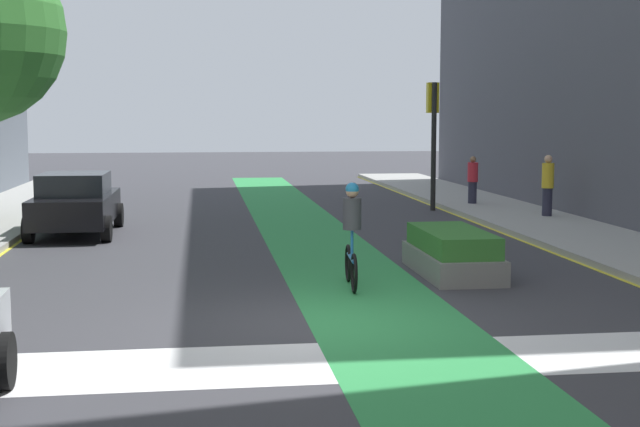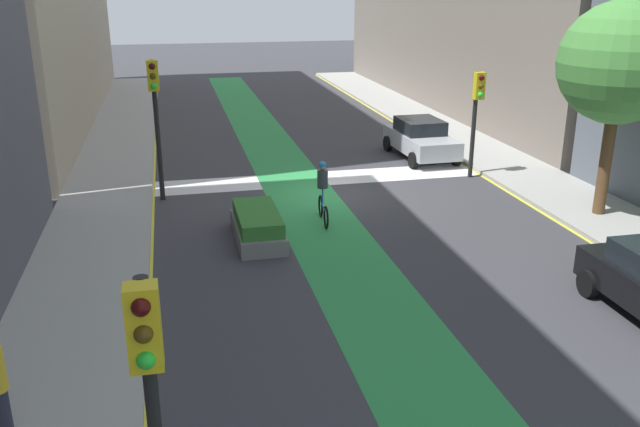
{
  "view_description": "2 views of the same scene",
  "coord_description": "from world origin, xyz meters",
  "px_view_note": "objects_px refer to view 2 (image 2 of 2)",
  "views": [
    {
      "loc": [
        -1.66,
        -12.38,
        3.0
      ],
      "look_at": [
        0.5,
        3.5,
        1.21
      ],
      "focal_mm": 49.42,
      "sensor_mm": 36.0,
      "label": 1
    },
    {
      "loc": [
        5.2,
        21.14,
        6.91
      ],
      "look_at": [
        1.46,
        4.54,
        0.97
      ],
      "focal_mm": 37.59,
      "sensor_mm": 36.0,
      "label": 2
    }
  ],
  "objects_px": {
    "traffic_signal_near_left": "(477,104)",
    "street_tree_near": "(620,64)",
    "traffic_signal_near_right": "(155,104)",
    "median_planter": "(258,226)",
    "car_silver_left_near": "(421,138)",
    "traffic_signal_far_right": "(150,384)",
    "cyclist_in_lane": "(323,191)"
  },
  "relations": [
    {
      "from": "street_tree_near",
      "to": "median_planter",
      "type": "bearing_deg",
      "value": -2.53
    },
    {
      "from": "traffic_signal_near_right",
      "to": "car_silver_left_near",
      "type": "xyz_separation_m",
      "value": [
        -10.37,
        -3.53,
        -2.4
      ]
    },
    {
      "from": "car_silver_left_near",
      "to": "street_tree_near",
      "type": "bearing_deg",
      "value": 108.28
    },
    {
      "from": "car_silver_left_near",
      "to": "median_planter",
      "type": "relative_size",
      "value": 1.45
    },
    {
      "from": "traffic_signal_near_left",
      "to": "traffic_signal_far_right",
      "type": "relative_size",
      "value": 0.96
    },
    {
      "from": "cyclist_in_lane",
      "to": "street_tree_near",
      "type": "xyz_separation_m",
      "value": [
        -8.34,
        1.53,
        3.69
      ]
    },
    {
      "from": "traffic_signal_near_left",
      "to": "street_tree_near",
      "type": "relative_size",
      "value": 0.62
    },
    {
      "from": "car_silver_left_near",
      "to": "traffic_signal_near_right",
      "type": "bearing_deg",
      "value": 18.8
    },
    {
      "from": "car_silver_left_near",
      "to": "cyclist_in_lane",
      "type": "bearing_deg",
      "value": 49.75
    },
    {
      "from": "cyclist_in_lane",
      "to": "median_planter",
      "type": "bearing_deg",
      "value": 26.76
    },
    {
      "from": "traffic_signal_near_right",
      "to": "car_silver_left_near",
      "type": "height_order",
      "value": "traffic_signal_near_right"
    },
    {
      "from": "traffic_signal_near_right",
      "to": "traffic_signal_far_right",
      "type": "relative_size",
      "value": 1.14
    },
    {
      "from": "traffic_signal_near_right",
      "to": "median_planter",
      "type": "xyz_separation_m",
      "value": [
        -2.61,
        4.2,
        -2.8
      ]
    },
    {
      "from": "traffic_signal_near_right",
      "to": "street_tree_near",
      "type": "relative_size",
      "value": 0.73
    },
    {
      "from": "traffic_signal_near_right",
      "to": "cyclist_in_lane",
      "type": "height_order",
      "value": "traffic_signal_near_right"
    },
    {
      "from": "traffic_signal_near_right",
      "to": "traffic_signal_near_left",
      "type": "distance_m",
      "value": 11.17
    },
    {
      "from": "traffic_signal_far_right",
      "to": "car_silver_left_near",
      "type": "height_order",
      "value": "traffic_signal_far_right"
    },
    {
      "from": "traffic_signal_far_right",
      "to": "median_planter",
      "type": "bearing_deg",
      "value": -103.07
    },
    {
      "from": "median_planter",
      "to": "car_silver_left_near",
      "type": "bearing_deg",
      "value": -135.11
    },
    {
      "from": "cyclist_in_lane",
      "to": "street_tree_near",
      "type": "bearing_deg",
      "value": 169.61
    },
    {
      "from": "traffic_signal_near_right",
      "to": "traffic_signal_near_left",
      "type": "bearing_deg",
      "value": -178.59
    },
    {
      "from": "traffic_signal_near_left",
      "to": "traffic_signal_far_right",
      "type": "xyz_separation_m",
      "value": [
        11.13,
        15.61,
        0.11
      ]
    },
    {
      "from": "street_tree_near",
      "to": "car_silver_left_near",
      "type": "bearing_deg",
      "value": -71.72
    },
    {
      "from": "traffic_signal_near_right",
      "to": "street_tree_near",
      "type": "distance_m",
      "value": 13.96
    },
    {
      "from": "traffic_signal_near_left",
      "to": "street_tree_near",
      "type": "bearing_deg",
      "value": 111.29
    },
    {
      "from": "traffic_signal_near_left",
      "to": "median_planter",
      "type": "relative_size",
      "value": 1.33
    },
    {
      "from": "traffic_signal_near_left",
      "to": "car_silver_left_near",
      "type": "distance_m",
      "value": 3.86
    },
    {
      "from": "median_planter",
      "to": "traffic_signal_far_right",
      "type": "bearing_deg",
      "value": 76.93
    },
    {
      "from": "traffic_signal_near_left",
      "to": "street_tree_near",
      "type": "height_order",
      "value": "street_tree_near"
    },
    {
      "from": "traffic_signal_near_right",
      "to": "cyclist_in_lane",
      "type": "xyz_separation_m",
      "value": [
        -4.73,
        3.13,
        -2.23
      ]
    },
    {
      "from": "traffic_signal_near_right",
      "to": "median_planter",
      "type": "distance_m",
      "value": 5.68
    },
    {
      "from": "traffic_signal_near_right",
      "to": "traffic_signal_far_right",
      "type": "xyz_separation_m",
      "value": [
        -0.03,
        15.34,
        -0.37
      ]
    }
  ]
}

